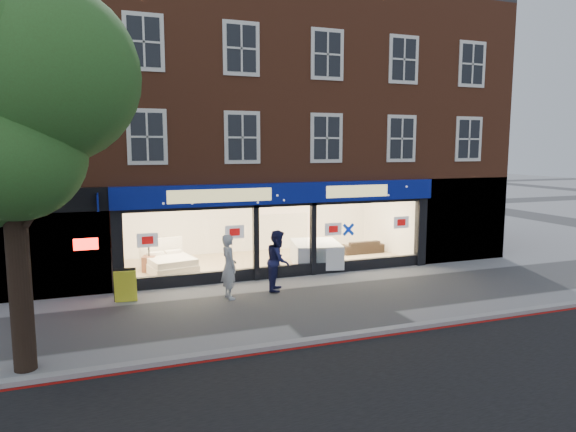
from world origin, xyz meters
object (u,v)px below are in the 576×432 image
display_bed (169,263)px  mattress_stack (316,253)px  a_board (125,286)px  pedestrian_grey (229,267)px  sofa (362,247)px  pedestrian_blue (278,260)px

display_bed → mattress_stack: bearing=-20.5°
a_board → pedestrian_grey: pedestrian_grey is taller
a_board → display_bed: bearing=67.6°
sofa → pedestrian_blue: size_ratio=0.94×
display_bed → sofa: (7.99, 0.52, -0.04)m
mattress_stack → pedestrian_grey: bearing=-144.8°
a_board → pedestrian_blue: bearing=2.0°
display_bed → a_board: bearing=-130.6°
sofa → pedestrian_blue: bearing=37.0°
display_bed → pedestrian_blue: 4.48m
sofa → pedestrian_blue: pedestrian_blue is taller
sofa → pedestrian_grey: (-6.68, -4.17, 0.61)m
pedestrian_grey → pedestrian_blue: size_ratio=1.01×
sofa → pedestrian_grey: bearing=31.6°
a_board → mattress_stack: bearing=23.5°
sofa → pedestrian_blue: (-5.02, -3.82, 0.60)m
mattress_stack → a_board: bearing=-162.7°
sofa → mattress_stack: bearing=26.1°
pedestrian_grey → display_bed: bearing=12.4°
mattress_stack → display_bed: bearing=171.4°
display_bed → a_board: size_ratio=2.23×
pedestrian_blue → pedestrian_grey: bearing=128.5°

